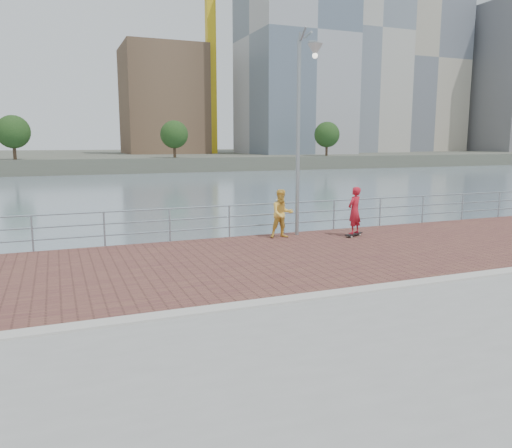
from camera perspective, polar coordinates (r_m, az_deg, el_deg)
name	(u,v)px	position (r m, az deg, el deg)	size (l,w,h in m)	color
water	(291,390)	(11.25, 4.01, -18.44)	(400.00, 400.00, 0.00)	slate
brick_lane	(234,262)	(13.66, -2.51, -4.32)	(40.00, 6.80, 0.02)	brown
curb	(292,299)	(10.46, 4.14, -8.56)	(40.00, 0.40, 0.06)	#B7B5AD
far_shore	(73,158)	(131.56, -20.15, 7.09)	(320.00, 95.00, 2.50)	#4C5142
guardrail	(200,219)	(16.72, -6.41, 0.54)	(39.06, 0.06, 1.13)	#8C9EA8
street_lamp	(305,97)	(16.89, 5.66, 14.22)	(0.48, 1.40, 6.59)	gray
skateboard	(354,234)	(17.54, 11.11, -1.14)	(0.84, 0.54, 0.10)	black
skateboarder	(354,211)	(17.41, 11.19, 1.52)	(0.59, 0.39, 1.62)	red
bystander	(282,214)	(16.87, 2.99, 1.18)	(0.80, 0.62, 1.64)	#EEBC46
tower_crane	(199,3)	(121.14, -6.57, 23.80)	(47.00, 2.00, 50.70)	gold
skyline	(214,51)	(120.38, -4.80, 19.06)	(233.00, 41.00, 60.82)	#ADA38E
shoreline_trees	(40,134)	(85.95, -23.44, 9.46)	(109.79, 5.08, 6.78)	#473323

